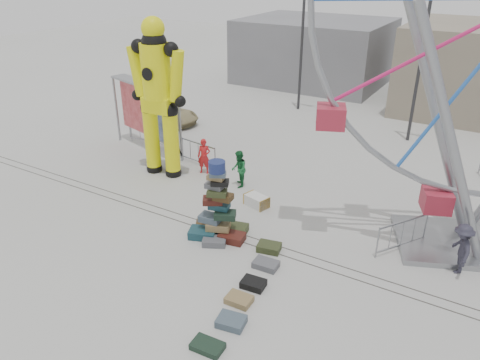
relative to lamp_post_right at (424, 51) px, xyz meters
The scene contains 25 objects.
ground 14.09m from the lamp_post_right, 103.39° to the right, with size 90.00×90.00×0.00m, color #9E9E99.
track_line_near 13.54m from the lamp_post_right, 104.01° to the right, with size 40.00×0.04×0.01m, color #47443F.
track_line_far 13.18m from the lamp_post_right, 104.46° to the right, with size 40.00×0.04×0.01m, color #47443F.
building_left 13.00m from the lamp_post_right, 135.30° to the left, with size 10.00×8.00×4.40m, color gray.
lamp_post_right is the anchor object (origin of this frame).
lamp_post_left 7.28m from the lamp_post_right, 164.05° to the left, with size 1.41×0.25×8.00m.
suitcase_tower 13.45m from the lamp_post_right, 105.61° to the right, with size 2.06×1.79×2.75m.
crash_test_dummy 12.60m from the lamp_post_right, 130.99° to the right, with size 2.66×1.17×6.69m.
banner_scaffold 13.25m from the lamp_post_right, 143.57° to the right, with size 4.57×1.92×3.28m.
steamer_trunk 11.39m from the lamp_post_right, 108.64° to the right, with size 0.90×0.52×0.42m, color silver.
row_case_0 13.22m from the lamp_post_right, 97.38° to the right, with size 0.73×0.53×0.23m, color #374020.
row_case_1 13.97m from the lamp_post_right, 95.51° to the right, with size 0.75×0.51×0.20m, color slate.
row_case_2 14.92m from the lamp_post_right, 94.61° to the right, with size 0.67×0.50×0.21m, color black.
row_case_3 15.67m from the lamp_post_right, 94.41° to the right, with size 0.70×0.52×0.19m, color #947A4B.
row_case_4 16.45m from the lamp_post_right, 93.22° to the right, with size 0.72×0.56×0.21m, color #4B5C6B.
row_case_5 17.40m from the lamp_post_right, 93.24° to the right, with size 0.78×0.49×0.16m, color #1A3022.
barricade_dummy_a 13.75m from the lamp_post_right, 147.39° to the right, with size 2.00×0.10×1.10m, color gray, non-canonical shape.
barricade_dummy_b 12.84m from the lamp_post_right, 144.14° to the right, with size 2.00×0.10×1.10m, color gray, non-canonical shape.
barricade_dummy_c 11.62m from the lamp_post_right, 132.76° to the right, with size 2.00×0.10×1.10m, color gray, non-canonical shape.
barricade_wheel_front 11.09m from the lamp_post_right, 78.97° to the right, with size 2.00×0.10×1.10m, color gray, non-canonical shape.
pedestrian_red 11.51m from the lamp_post_right, 128.22° to the right, with size 0.56×0.37×1.54m, color red.
pedestrian_green 10.78m from the lamp_post_right, 118.29° to the right, with size 0.74×0.58×1.53m, color #196731.
pedestrian_black 12.60m from the lamp_post_right, 131.33° to the right, with size 1.05×0.44×1.79m, color black.
pedestrian_grey 11.69m from the lamp_post_right, 70.48° to the right, with size 1.03×0.59×1.60m, color #292836.
parked_suv 13.64m from the lamp_post_right, 161.70° to the right, with size 1.77×3.84×1.07m, color tan.
Camera 1 is at (7.09, -10.59, 8.58)m, focal length 35.00 mm.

